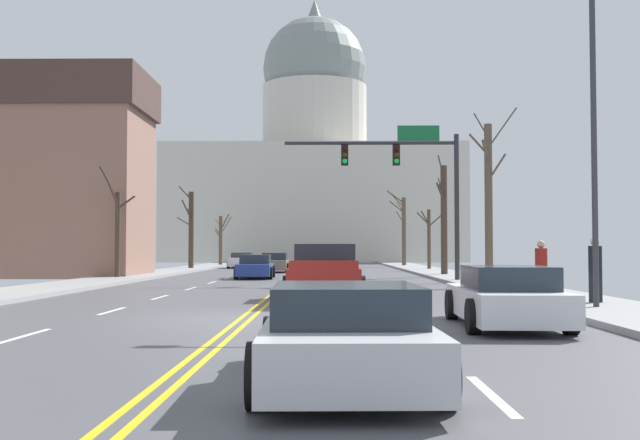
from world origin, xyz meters
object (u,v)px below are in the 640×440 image
(pedestrian_00, at_px, (595,266))
(pickup_truck_near_01, at_px, (325,275))
(signal_gantry, at_px, (408,170))
(sedan_oncoming_02, at_px, (242,261))
(pedestrian_01, at_px, (541,266))
(street_lamp_right, at_px, (581,97))
(sedan_near_00, at_px, (333,273))
(sedan_oncoming_00, at_px, (255,267))
(sedan_near_03, at_px, (345,336))
(sedan_near_02, at_px, (506,298))
(sedan_oncoming_01, at_px, (275,263))

(pedestrian_00, bearing_deg, pickup_truck_near_01, 159.03)
(signal_gantry, xyz_separation_m, sedan_oncoming_02, (-10.53, 25.79, -4.51))
(pedestrian_01, bearing_deg, signal_gantry, 100.69)
(street_lamp_right, bearing_deg, signal_gantry, 98.99)
(pickup_truck_near_01, xyz_separation_m, pedestrian_00, (7.01, -2.69, 0.33))
(street_lamp_right, bearing_deg, sedan_near_00, 118.32)
(street_lamp_right, bearing_deg, sedan_oncoming_00, 115.49)
(pickup_truck_near_01, height_order, sedan_oncoming_00, pickup_truck_near_01)
(pedestrian_00, bearing_deg, sedan_oncoming_00, 118.98)
(pedestrian_01, bearing_deg, sedan_oncoming_02, 108.59)
(pedestrian_00, bearing_deg, sedan_near_03, -121.40)
(signal_gantry, relative_size, sedan_near_02, 1.73)
(pickup_truck_near_01, bearing_deg, sedan_oncoming_02, 100.33)
(sedan_oncoming_00, bearing_deg, sedan_near_03, -82.49)
(sedan_oncoming_01, bearing_deg, street_lamp_right, -72.73)
(sedan_oncoming_01, distance_m, pedestrian_01, 29.47)
(signal_gantry, bearing_deg, sedan_oncoming_02, 112.22)
(signal_gantry, distance_m, pedestrian_00, 15.22)
(sedan_near_03, bearing_deg, pedestrian_00, 58.60)
(sedan_near_00, distance_m, sedan_oncoming_02, 31.37)
(sedan_near_02, bearing_deg, sedan_oncoming_01, 101.56)
(pickup_truck_near_01, bearing_deg, sedan_near_00, 87.56)
(street_lamp_right, distance_m, sedan_near_00, 13.30)
(signal_gantry, height_order, sedan_near_03, signal_gantry)
(street_lamp_right, xyz_separation_m, sedan_near_02, (-2.63, -3.26, -4.62))
(sedan_near_00, height_order, sedan_oncoming_00, sedan_near_00)
(sedan_near_03, xyz_separation_m, sedan_oncoming_02, (-7.11, 51.08, 0.05))
(signal_gantry, relative_size, sedan_oncoming_02, 1.82)
(sedan_near_03, distance_m, pedestrian_00, 12.90)
(signal_gantry, distance_m, street_lamp_right, 15.95)
(sedan_oncoming_01, bearing_deg, pedestrian_00, -70.54)
(street_lamp_right, relative_size, sedan_near_03, 1.98)
(sedan_near_00, distance_m, pedestrian_01, 9.77)
(pedestrian_01, bearing_deg, pedestrian_00, -61.69)
(sedan_near_02, relative_size, sedan_oncoming_01, 1.08)
(sedan_near_03, height_order, pedestrian_00, pedestrian_00)
(street_lamp_right, relative_size, pickup_truck_near_01, 1.48)
(street_lamp_right, xyz_separation_m, sedan_oncoming_02, (-13.02, 41.54, -4.59))
(sedan_oncoming_02, height_order, pedestrian_00, pedestrian_00)
(signal_gantry, bearing_deg, pedestrian_01, -79.31)
(pickup_truck_near_01, xyz_separation_m, sedan_near_02, (3.58, -7.40, -0.18))
(pickup_truck_near_01, xyz_separation_m, sedan_oncoming_00, (-3.71, 16.66, -0.17))
(pickup_truck_near_01, height_order, pedestrian_01, pedestrian_01)
(sedan_near_02, bearing_deg, street_lamp_right, 51.08)
(pickup_truck_near_01, height_order, sedan_near_02, pickup_truck_near_01)
(sedan_near_00, distance_m, pedestrian_00, 11.67)
(sedan_near_00, xyz_separation_m, pickup_truck_near_01, (-0.29, -6.84, 0.17))
(signal_gantry, distance_m, sedan_near_00, 7.42)
(street_lamp_right, relative_size, sedan_oncoming_02, 1.97)
(street_lamp_right, height_order, sedan_near_00, street_lamp_right)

